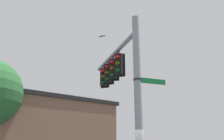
% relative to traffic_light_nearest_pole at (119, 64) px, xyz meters
% --- Properties ---
extents(signal_pole, '(0.30, 0.30, 7.37)m').
position_rel_traffic_light_nearest_pole_xyz_m(signal_pole, '(-1.32, 1.52, -2.15)').
color(signal_pole, gray).
rests_on(signal_pole, ground).
extents(mast_arm, '(3.74, 4.32, 0.22)m').
position_rel_traffic_light_nearest_pole_xyz_m(mast_arm, '(0.47, -0.57, 0.81)').
color(mast_arm, gray).
extents(traffic_light_nearest_pole, '(0.54, 0.49, 1.31)m').
position_rel_traffic_light_nearest_pole_xyz_m(traffic_light_nearest_pole, '(0.00, 0.00, 0.00)').
color(traffic_light_nearest_pole, black).
extents(traffic_light_mid_inner, '(0.54, 0.49, 1.31)m').
position_rel_traffic_light_nearest_pole_xyz_m(traffic_light_mid_inner, '(0.53, -0.61, 0.00)').
color(traffic_light_mid_inner, black).
extents(traffic_light_mid_outer, '(0.54, 0.49, 1.31)m').
position_rel_traffic_light_nearest_pole_xyz_m(traffic_light_mid_outer, '(1.05, -1.23, 0.00)').
color(traffic_light_mid_outer, black).
extents(traffic_light_arm_end, '(0.54, 0.49, 1.31)m').
position_rel_traffic_light_nearest_pole_xyz_m(traffic_light_arm_end, '(1.58, -1.84, 0.00)').
color(traffic_light_arm_end, black).
extents(street_name_sign, '(1.17, 1.04, 0.22)m').
position_rel_traffic_light_nearest_pole_xyz_m(street_name_sign, '(-1.57, 1.30, -1.34)').
color(street_name_sign, '#147238').
extents(bird_flying, '(0.48, 0.31, 0.17)m').
position_rel_traffic_light_nearest_pole_xyz_m(bird_flying, '(2.86, -4.48, 4.09)').
color(bird_flying, '#4C4742').
extents(storefront_building, '(11.64, 13.94, 5.66)m').
position_rel_traffic_light_nearest_pole_xyz_m(storefront_building, '(8.85, -4.83, -2.99)').
color(storefront_building, brown).
rests_on(storefront_building, ground).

